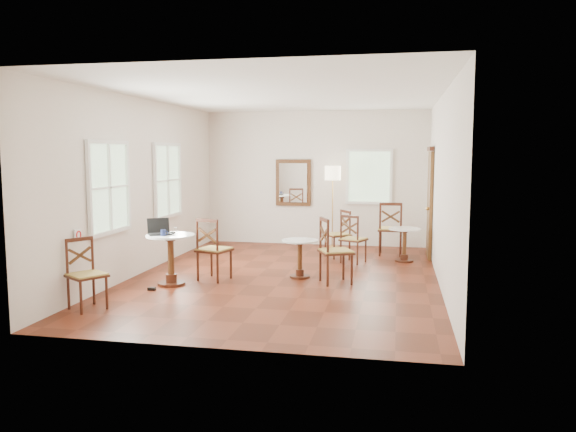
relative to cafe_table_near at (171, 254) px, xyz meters
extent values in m
plane|color=#5A200F|center=(1.65, 0.86, -0.49)|extent=(7.00, 7.00, 0.00)
cube|color=silver|center=(1.65, 4.36, 1.01)|extent=(5.00, 0.02, 3.00)
cube|color=silver|center=(1.65, -2.64, 1.01)|extent=(5.00, 0.02, 3.00)
cube|color=silver|center=(-0.85, 0.86, 1.01)|extent=(0.02, 7.00, 3.00)
cube|color=silver|center=(4.15, 0.86, 1.01)|extent=(0.02, 7.00, 3.00)
cube|color=white|center=(1.65, 0.86, 2.51)|extent=(5.00, 7.00, 0.02)
cube|color=brown|center=(4.11, 3.26, 0.56)|extent=(0.06, 0.90, 2.10)
cube|color=#411D10|center=(4.09, 3.26, 1.66)|extent=(0.08, 1.02, 0.08)
sphere|color=#BF8C3F|center=(4.05, 2.94, 0.51)|extent=(0.07, 0.07, 0.07)
cube|color=#522E15|center=(1.15, 4.32, 0.91)|extent=(0.80, 0.05, 1.05)
cube|color=white|center=(1.15, 4.29, 0.91)|extent=(0.64, 0.02, 0.88)
cube|color=white|center=(-0.82, -1.24, 0.46)|extent=(0.02, 0.16, 0.16)
torus|color=red|center=(-0.81, -1.24, 0.46)|extent=(0.02, 0.12, 0.12)
cube|color=white|center=(-0.82, -0.34, 1.06)|extent=(0.06, 1.22, 1.42)
cube|color=white|center=(-0.82, 1.86, 1.06)|extent=(0.06, 1.22, 1.42)
cube|color=white|center=(2.85, 4.33, 1.06)|extent=(1.02, 0.06, 1.22)
cylinder|color=#411D10|center=(0.00, 0.00, -0.47)|extent=(0.43, 0.43, 0.04)
cylinder|color=#411D10|center=(0.00, 0.00, -0.39)|extent=(0.17, 0.17, 0.13)
cylinder|color=#522E15|center=(0.00, 0.00, -0.06)|extent=(0.10, 0.10, 0.65)
cylinder|color=#411D10|center=(0.00, 0.00, 0.24)|extent=(0.15, 0.15, 0.06)
cylinder|color=white|center=(0.00, 0.00, 0.29)|extent=(0.76, 0.76, 0.03)
cylinder|color=#411D10|center=(1.90, 0.91, -0.48)|extent=(0.34, 0.34, 0.03)
cylinder|color=#411D10|center=(1.90, 0.91, -0.41)|extent=(0.14, 0.14, 0.10)
cylinder|color=#522E15|center=(1.90, 0.91, -0.15)|extent=(0.08, 0.08, 0.51)
cylinder|color=#411D10|center=(1.90, 0.91, 0.09)|extent=(0.12, 0.12, 0.05)
cylinder|color=white|center=(1.90, 0.91, 0.13)|extent=(0.60, 0.60, 0.03)
cylinder|color=#411D10|center=(3.62, 2.65, -0.48)|extent=(0.35, 0.35, 0.03)
cylinder|color=#411D10|center=(3.62, 2.65, -0.41)|extent=(0.14, 0.14, 0.10)
cylinder|color=#522E15|center=(3.62, 2.65, -0.15)|extent=(0.08, 0.08, 0.52)
cylinder|color=#411D10|center=(3.62, 2.65, 0.10)|extent=(0.12, 0.12, 0.05)
cylinder|color=white|center=(3.62, 2.65, 0.14)|extent=(0.61, 0.61, 0.03)
cylinder|color=#411D10|center=(0.79, 0.61, -0.25)|extent=(0.04, 0.04, 0.48)
cylinder|color=#411D10|center=(0.69, 0.24, -0.25)|extent=(0.04, 0.04, 0.48)
cylinder|color=#411D10|center=(0.42, 0.71, -0.25)|extent=(0.04, 0.04, 0.48)
cylinder|color=#411D10|center=(0.32, 0.34, -0.25)|extent=(0.04, 0.04, 0.48)
cube|color=#411D10|center=(0.55, 0.48, -0.01)|extent=(0.58, 0.58, 0.03)
cube|color=#AA8D44|center=(0.55, 0.48, 0.01)|extent=(0.56, 0.56, 0.04)
cylinder|color=#411D10|center=(0.69, 0.24, 0.26)|extent=(0.04, 0.04, 0.54)
cylinder|color=#411D10|center=(0.32, 0.34, 0.26)|extent=(0.04, 0.04, 0.54)
cube|color=#411D10|center=(0.50, 0.29, 0.50)|extent=(0.40, 0.15, 0.05)
cube|color=#522E15|center=(0.50, 0.29, 0.27)|extent=(0.34, 0.12, 0.24)
cube|color=#522E15|center=(0.50, 0.29, 0.27)|extent=(0.34, 0.12, 0.24)
cylinder|color=#411D10|center=(-0.48, -1.77, -0.27)|extent=(0.04, 0.04, 0.45)
cylinder|color=#411D10|center=(-0.78, -1.58, -0.27)|extent=(0.04, 0.04, 0.45)
cylinder|color=#411D10|center=(-0.29, -1.47, -0.27)|extent=(0.04, 0.04, 0.45)
cylinder|color=#411D10|center=(-0.59, -1.28, -0.27)|extent=(0.04, 0.04, 0.45)
cube|color=#411D10|center=(-0.54, -1.52, -0.04)|extent=(0.60, 0.60, 0.03)
cube|color=#AA8D44|center=(-0.54, -1.52, -0.03)|extent=(0.58, 0.58, 0.04)
cylinder|color=#411D10|center=(-0.78, -1.58, 0.20)|extent=(0.04, 0.04, 0.50)
cylinder|color=#411D10|center=(-0.59, -1.28, 0.20)|extent=(0.04, 0.04, 0.50)
cube|color=#411D10|center=(-0.69, -1.43, 0.43)|extent=(0.23, 0.34, 0.05)
cube|color=#522E15|center=(-0.69, -1.43, 0.21)|extent=(0.19, 0.28, 0.22)
cube|color=#522E15|center=(-0.69, -1.43, 0.21)|extent=(0.19, 0.28, 0.22)
cylinder|color=#411D10|center=(2.90, 2.45, -0.28)|extent=(0.03, 0.03, 0.43)
cylinder|color=#411D10|center=(2.77, 2.13, -0.28)|extent=(0.03, 0.03, 0.43)
cylinder|color=#411D10|center=(2.58, 2.58, -0.28)|extent=(0.03, 0.03, 0.43)
cylinder|color=#411D10|center=(2.45, 2.26, -0.28)|extent=(0.03, 0.03, 0.43)
cube|color=#411D10|center=(2.67, 2.35, -0.06)|extent=(0.55, 0.55, 0.03)
cube|color=#AA8D44|center=(2.67, 2.35, -0.04)|extent=(0.53, 0.53, 0.04)
cylinder|color=#411D10|center=(2.77, 2.13, 0.18)|extent=(0.03, 0.03, 0.48)
cylinder|color=#411D10|center=(2.45, 2.26, 0.18)|extent=(0.03, 0.03, 0.48)
cube|color=#411D10|center=(2.61, 2.19, 0.40)|extent=(0.35, 0.17, 0.05)
cube|color=#522E15|center=(2.61, 2.19, 0.19)|extent=(0.30, 0.14, 0.21)
cube|color=#522E15|center=(2.61, 2.19, 0.19)|extent=(0.30, 0.14, 0.21)
cylinder|color=#411D10|center=(2.79, 0.53, -0.25)|extent=(0.04, 0.04, 0.50)
cylinder|color=#411D10|center=(2.43, 0.36, -0.25)|extent=(0.04, 0.04, 0.50)
cylinder|color=#411D10|center=(2.63, 0.89, -0.25)|extent=(0.04, 0.04, 0.50)
cylinder|color=#411D10|center=(2.27, 0.72, -0.25)|extent=(0.04, 0.04, 0.50)
cube|color=#411D10|center=(2.53, 0.62, 0.01)|extent=(0.64, 0.64, 0.03)
cube|color=#AA8D44|center=(2.53, 0.62, 0.02)|extent=(0.61, 0.61, 0.04)
cylinder|color=#411D10|center=(2.43, 0.36, 0.28)|extent=(0.04, 0.04, 0.55)
cylinder|color=#411D10|center=(2.27, 0.72, 0.28)|extent=(0.04, 0.04, 0.55)
cube|color=#411D10|center=(2.35, 0.54, 0.53)|extent=(0.21, 0.40, 0.06)
cube|color=#522E15|center=(2.35, 0.54, 0.29)|extent=(0.17, 0.34, 0.24)
cube|color=#522E15|center=(2.35, 0.54, 0.29)|extent=(0.17, 0.34, 0.24)
cylinder|color=#411D10|center=(3.56, 3.53, -0.24)|extent=(0.04, 0.04, 0.51)
cylinder|color=#411D10|center=(3.55, 3.12, -0.24)|extent=(0.04, 0.04, 0.51)
cylinder|color=#411D10|center=(3.15, 3.54, -0.24)|extent=(0.04, 0.04, 0.51)
cylinder|color=#411D10|center=(3.14, 3.13, -0.24)|extent=(0.04, 0.04, 0.51)
cube|color=#411D10|center=(3.35, 3.33, 0.02)|extent=(0.51, 0.51, 0.03)
cube|color=#AA8D44|center=(3.35, 3.33, 0.04)|extent=(0.48, 0.48, 0.05)
cylinder|color=#411D10|center=(3.55, 3.12, 0.30)|extent=(0.04, 0.04, 0.57)
cylinder|color=#411D10|center=(3.14, 3.13, 0.30)|extent=(0.04, 0.04, 0.57)
cube|color=#411D10|center=(3.35, 3.13, 0.56)|extent=(0.43, 0.05, 0.06)
cube|color=#522E15|center=(3.35, 3.13, 0.31)|extent=(0.37, 0.03, 0.25)
cube|color=#522E15|center=(3.35, 3.13, 0.31)|extent=(0.37, 0.03, 0.25)
cylinder|color=#411D10|center=(2.07, 2.89, -0.27)|extent=(0.04, 0.04, 0.44)
cylinder|color=#411D10|center=(2.36, 3.10, -0.27)|extent=(0.04, 0.04, 0.44)
cylinder|color=#411D10|center=(2.28, 2.61, -0.27)|extent=(0.04, 0.04, 0.44)
cylinder|color=#411D10|center=(2.57, 2.81, -0.27)|extent=(0.04, 0.04, 0.44)
cube|color=#411D10|center=(2.32, 2.85, -0.05)|extent=(0.60, 0.60, 0.03)
cube|color=#AA8D44|center=(2.32, 2.85, -0.03)|extent=(0.57, 0.57, 0.04)
cylinder|color=#411D10|center=(2.36, 3.10, 0.19)|extent=(0.04, 0.04, 0.49)
cylinder|color=#411D10|center=(2.57, 2.81, 0.19)|extent=(0.04, 0.04, 0.49)
cube|color=#411D10|center=(2.46, 2.96, 0.42)|extent=(0.25, 0.32, 0.05)
cube|color=#522E15|center=(2.46, 2.96, 0.20)|extent=(0.21, 0.27, 0.22)
cube|color=#522E15|center=(2.46, 2.96, 0.20)|extent=(0.21, 0.27, 0.22)
cylinder|color=#BF8C3F|center=(2.08, 4.01, -0.48)|extent=(0.29, 0.29, 0.03)
cylinder|color=#BF8C3F|center=(2.08, 4.01, 0.32)|extent=(0.02, 0.02, 1.64)
cylinder|color=beige|center=(2.08, 4.01, 1.14)|extent=(0.35, 0.35, 0.31)
cube|color=black|center=(-0.17, -0.03, 0.31)|extent=(0.42, 0.39, 0.02)
cube|color=black|center=(-0.17, -0.03, 0.33)|extent=(0.31, 0.27, 0.00)
cube|color=black|center=(-0.23, 0.08, 0.43)|extent=(0.33, 0.25, 0.23)
cube|color=silver|center=(-0.23, 0.08, 0.43)|extent=(0.28, 0.21, 0.19)
ellipsoid|color=black|center=(0.00, 0.08, 0.32)|extent=(0.12, 0.08, 0.04)
cylinder|color=#101738|center=(-0.05, -0.14, 0.35)|extent=(0.08, 0.08, 0.10)
torus|color=#101738|center=(-0.01, -0.14, 0.35)|extent=(0.07, 0.01, 0.07)
cylinder|color=white|center=(0.02, 0.19, 0.35)|extent=(0.06, 0.06, 0.09)
cube|color=black|center=(-0.15, -0.40, -0.47)|extent=(0.11, 0.07, 0.04)
camera|label=1|loc=(3.47, -8.13, 1.57)|focal=34.92mm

